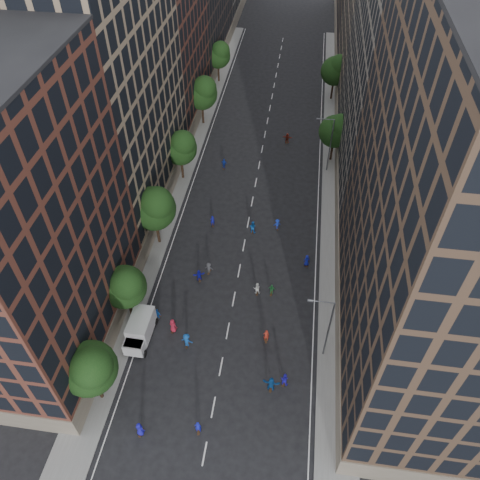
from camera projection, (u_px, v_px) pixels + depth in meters
The scene contains 37 objects.
ground at pixel (255, 184), 70.82m from camera, with size 240.00×240.00×0.00m, color black.
sidewalk_left at pixel (189, 150), 77.19m from camera, with size 4.00×105.00×0.15m, color slate.
sidewalk_right at pixel (335, 162), 74.82m from camera, with size 4.00×105.00×0.15m, color slate.
bldg_left_a at pixel (11, 234), 41.81m from camera, with size 14.00×22.00×30.00m, color #572C21.
bldg_left_b at pixel (100, 86), 57.16m from camera, with size 14.00×26.00×34.00m, color #887259.
bldg_left_c at pixel (154, 37), 75.35m from camera, with size 14.00×20.00×28.00m, color #572C21.
bldg_right_a at pixel (453, 220), 38.72m from camera, with size 14.00×30.00×36.00m, color #473426.
bldg_right_b at pixel (409, 77), 60.04m from camera, with size 14.00×28.00×33.00m, color #655E53.
tree_left_0 at pixel (90, 368), 42.44m from camera, with size 5.20×5.20×8.83m.
tree_left_1 at pixel (125, 286), 49.72m from camera, with size 4.80×4.80×8.21m.
tree_left_2 at pixel (155, 207), 57.51m from camera, with size 5.60×5.60×9.45m.
tree_left_3 at pixel (181, 147), 67.68m from camera, with size 5.00×5.00×8.58m.
tree_left_4 at pixel (202, 92), 78.65m from camera, with size 5.40×5.40×9.08m.
tree_left_5 at pixel (219, 54), 90.13m from camera, with size 4.80×4.80×8.33m.
tree_right_a at pixel (336, 130), 71.19m from camera, with size 5.00×5.00×8.39m.
tree_right_b at pixel (336, 69), 84.92m from camera, with size 5.20×5.20×8.83m.
streetlamp_near at pixel (327, 326), 46.58m from camera, with size 2.64×0.22×9.06m.
streetlamp_far at pixel (329, 142), 69.62m from camera, with size 2.64×0.22×9.06m.
cargo_van at pixel (140, 330), 50.69m from camera, with size 2.52×5.20×2.74m.
skater_0 at pixel (140, 429), 43.56m from camera, with size 0.89×0.58×1.83m, color #1714A8.
skater_1 at pixel (198, 427), 43.75m from camera, with size 0.64×0.42×1.74m, color #161CB4.
skater_2 at pixel (284, 379), 47.18m from camera, with size 0.85×0.66×1.75m, color #2017BE.
skater_3 at pixel (187, 341), 50.28m from camera, with size 1.26×0.72×1.95m, color #124698.
skater_4 at pixel (158, 314), 52.97m from camera, with size 0.90×0.38×1.54m, color #124093.
skater_5 at pixel (271, 384), 46.71m from camera, with size 1.80×0.57×1.94m, color #11448E.
skater_6 at pixel (173, 326), 51.64m from camera, with size 0.94×0.61×1.92m, color maroon.
skater_7 at pixel (266, 336), 50.81m from camera, with size 0.65×0.43×1.79m, color #A1291A.
skater_8 at pixel (257, 289), 55.50m from camera, with size 0.82×0.64×1.69m, color silver.
skater_9 at pixel (209, 268), 57.84m from camera, with size 1.03×0.59×1.60m, color #3F4044.
skater_10 at pixel (272, 290), 55.49m from camera, with size 0.89×0.37×1.52m, color #227235.
skater_11 at pixel (199, 276), 56.98m from camera, with size 1.49×0.47×1.60m, color #1416AA.
skater_12 at pixel (307, 261), 58.69m from camera, with size 0.80×0.52×1.64m, color #121A96.
skater_13 at pixel (212, 221), 63.86m from camera, with size 0.60×0.39×1.65m, color #111590.
skater_14 at pixel (253, 227), 62.83m from camera, with size 0.92×0.71×1.89m, color #1657B5.
skater_15 at pixel (277, 224), 63.46m from camera, with size 1.00×0.57×1.55m, color #1630B4.
skater_16 at pixel (224, 164), 73.10m from camera, with size 0.99×0.41×1.68m, color #122D9A.
skater_17 at pixel (287, 138), 78.17m from camera, with size 1.58×0.50×1.70m, color maroon.
Camera 1 is at (5.52, -15.70, 44.26)m, focal length 35.00 mm.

